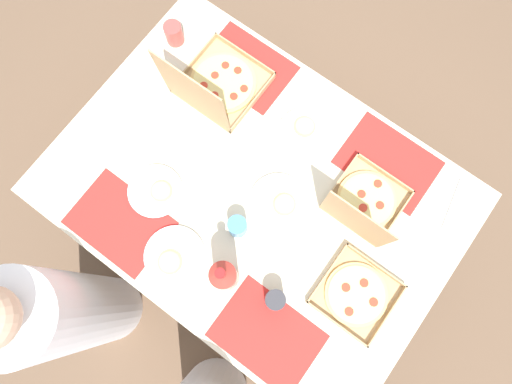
% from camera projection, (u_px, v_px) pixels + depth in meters
% --- Properties ---
extents(ground_plane, '(6.00, 6.00, 0.00)m').
position_uv_depth(ground_plane, '(256.00, 224.00, 2.44)').
color(ground_plane, brown).
extents(dining_table, '(1.51, 1.09, 0.76)m').
position_uv_depth(dining_table, '(256.00, 198.00, 1.80)').
color(dining_table, '#3F3328').
rests_on(dining_table, ground_plane).
extents(placemat_near_left, '(0.36, 0.26, 0.00)m').
position_uv_depth(placemat_near_left, '(388.00, 162.00, 1.73)').
color(placemat_near_left, red).
rests_on(placemat_near_left, dining_table).
extents(placemat_near_right, '(0.36, 0.26, 0.00)m').
position_uv_depth(placemat_near_right, '(246.00, 67.00, 1.82)').
color(placemat_near_right, red).
rests_on(placemat_near_right, dining_table).
extents(placemat_far_left, '(0.36, 0.26, 0.00)m').
position_uv_depth(placemat_far_left, '(267.00, 335.00, 1.58)').
color(placemat_far_left, red).
rests_on(placemat_far_left, dining_table).
extents(placemat_far_right, '(0.36, 0.26, 0.00)m').
position_uv_depth(placemat_far_right, '(120.00, 222.00, 1.67)').
color(placemat_far_right, red).
rests_on(placemat_far_right, dining_table).
extents(pizza_box_center, '(0.30, 0.32, 0.34)m').
position_uv_depth(pizza_box_center, '(217.00, 85.00, 1.75)').
color(pizza_box_center, tan).
rests_on(pizza_box_center, dining_table).
extents(pizza_box_corner_right, '(0.26, 0.26, 0.04)m').
position_uv_depth(pizza_box_corner_right, '(356.00, 294.00, 1.60)').
color(pizza_box_corner_right, tan).
rests_on(pizza_box_corner_right, dining_table).
extents(pizza_box_edge_far, '(0.25, 0.26, 0.29)m').
position_uv_depth(pizza_box_edge_far, '(364.00, 204.00, 1.64)').
color(pizza_box_edge_far, tan).
rests_on(pizza_box_edge_far, dining_table).
extents(plate_near_right, '(0.21, 0.21, 0.03)m').
position_uv_depth(plate_near_right, '(156.00, 191.00, 1.69)').
color(plate_near_right, white).
rests_on(plate_near_right, dining_table).
extents(plate_far_left, '(0.22, 0.22, 0.03)m').
position_uv_depth(plate_far_left, '(279.00, 202.00, 1.68)').
color(plate_far_left, white).
rests_on(plate_far_left, dining_table).
extents(plate_near_left, '(0.21, 0.21, 0.03)m').
position_uv_depth(plate_near_left, '(305.00, 133.00, 1.75)').
color(plate_near_left, white).
rests_on(plate_near_left, dining_table).
extents(plate_far_right, '(0.22, 0.22, 0.03)m').
position_uv_depth(plate_far_right, '(174.00, 257.00, 1.64)').
color(plate_far_right, white).
rests_on(plate_far_right, dining_table).
extents(soda_bottle, '(0.09, 0.09, 0.32)m').
position_uv_depth(soda_bottle, '(224.00, 276.00, 1.50)').
color(soda_bottle, '#B2382D').
rests_on(soda_bottle, dining_table).
extents(cup_clear_right, '(0.07, 0.07, 0.10)m').
position_uv_depth(cup_clear_right, '(275.00, 300.00, 1.56)').
color(cup_clear_right, '#333338').
rests_on(cup_clear_right, dining_table).
extents(cup_clear_left, '(0.07, 0.07, 0.09)m').
position_uv_depth(cup_clear_left, '(174.00, 33.00, 1.80)').
color(cup_clear_left, '#BF4742').
rests_on(cup_clear_left, dining_table).
extents(cup_dark, '(0.07, 0.07, 0.10)m').
position_uv_depth(cup_dark, '(237.00, 226.00, 1.62)').
color(cup_dark, teal).
rests_on(cup_dark, dining_table).
extents(knife_by_far_left, '(0.10, 0.20, 0.00)m').
position_uv_depth(knife_by_far_left, '(140.00, 112.00, 1.77)').
color(knife_by_far_left, '#B7B7BC').
rests_on(knife_by_far_left, dining_table).
extents(knife_by_near_right, '(0.06, 0.21, 0.00)m').
position_uv_depth(knife_by_near_right, '(453.00, 204.00, 1.69)').
color(knife_by_near_right, '#B7B7BC').
rests_on(knife_by_near_right, dining_table).
extents(diner_right_seat, '(0.32, 0.32, 1.22)m').
position_uv_depth(diner_right_seat, '(69.00, 312.00, 1.81)').
color(diner_right_seat, white).
rests_on(diner_right_seat, ground_plane).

